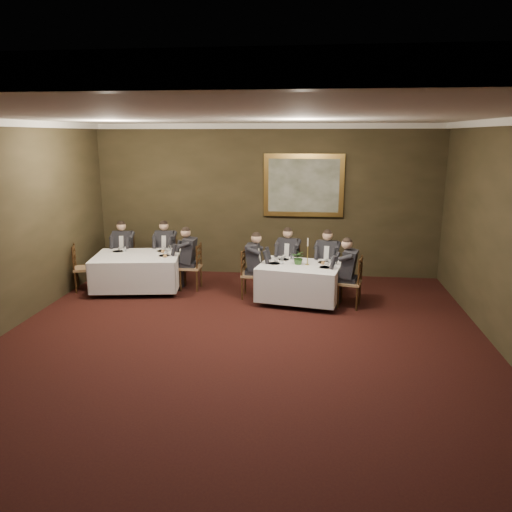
% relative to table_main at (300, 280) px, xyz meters
% --- Properties ---
extents(ground, '(10.00, 10.00, 0.00)m').
position_rel_table_main_xyz_m(ground, '(-0.87, -2.98, -0.45)').
color(ground, black).
rests_on(ground, ground).
extents(ceiling, '(8.00, 10.00, 0.10)m').
position_rel_table_main_xyz_m(ceiling, '(-0.87, -2.98, 3.05)').
color(ceiling, silver).
rests_on(ceiling, back_wall).
extents(back_wall, '(8.00, 0.10, 3.50)m').
position_rel_table_main_xyz_m(back_wall, '(-0.87, 2.02, 1.30)').
color(back_wall, '#2D2816').
rests_on(back_wall, ground).
extents(crown_molding, '(8.00, 10.00, 0.12)m').
position_rel_table_main_xyz_m(crown_molding, '(-0.87, -2.98, 2.99)').
color(crown_molding, white).
rests_on(crown_molding, back_wall).
extents(table_main, '(1.76, 1.46, 0.67)m').
position_rel_table_main_xyz_m(table_main, '(0.00, 0.00, 0.00)').
color(table_main, black).
rests_on(table_main, ground).
extents(table_second, '(1.98, 1.63, 0.67)m').
position_rel_table_main_xyz_m(table_second, '(-3.47, 0.41, 0.00)').
color(table_second, black).
rests_on(table_second, ground).
extents(chair_main_backleft, '(0.52, 0.50, 1.00)m').
position_rel_table_main_xyz_m(chair_main_backleft, '(-0.27, 0.87, -0.17)').
color(chair_main_backleft, '#99754D').
rests_on(chair_main_backleft, ground).
extents(diner_main_backleft, '(0.49, 0.55, 1.35)m').
position_rel_table_main_xyz_m(diner_main_backleft, '(-0.27, 0.86, 0.06)').
color(diner_main_backleft, black).
rests_on(diner_main_backleft, chair_main_backleft).
extents(chair_main_backright, '(0.52, 0.50, 1.00)m').
position_rel_table_main_xyz_m(chair_main_backright, '(0.56, 0.72, -0.17)').
color(chair_main_backright, '#99754D').
rests_on(chair_main_backright, ground).
extents(diner_main_backright, '(0.49, 0.55, 1.35)m').
position_rel_table_main_xyz_m(diner_main_backright, '(0.56, 0.71, 0.06)').
color(diner_main_backright, black).
rests_on(diner_main_backright, chair_main_backright).
extents(chair_main_endleft, '(0.43, 0.45, 1.00)m').
position_rel_table_main_xyz_m(chair_main_endleft, '(-0.98, 0.18, -0.17)').
color(chair_main_endleft, '#99754D').
rests_on(chair_main_endleft, ground).
extents(diner_main_endleft, '(0.49, 0.43, 1.35)m').
position_rel_table_main_xyz_m(diner_main_endleft, '(-0.96, 0.18, 0.06)').
color(diner_main_endleft, black).
rests_on(diner_main_endleft, chair_main_endleft).
extents(chair_main_endright, '(0.51, 0.52, 1.00)m').
position_rel_table_main_xyz_m(chair_main_endright, '(0.98, -0.18, -0.17)').
color(chair_main_endright, '#99754D').
rests_on(chair_main_endright, ground).
extents(diner_main_endright, '(0.56, 0.50, 1.35)m').
position_rel_table_main_xyz_m(diner_main_endright, '(0.96, -0.18, 0.06)').
color(diner_main_endright, black).
rests_on(diner_main_endright, chair_main_endright).
extents(chair_sec_backleft, '(0.47, 0.45, 1.00)m').
position_rel_table_main_xyz_m(chair_sec_backleft, '(-4.08, 1.25, -0.17)').
color(chair_sec_backleft, '#99754D').
rests_on(chair_sec_backleft, ground).
extents(diner_sec_backleft, '(0.44, 0.51, 1.35)m').
position_rel_table_main_xyz_m(diner_sec_backleft, '(-4.08, 1.24, 0.06)').
color(diner_sec_backleft, black).
rests_on(diner_sec_backleft, chair_sec_backleft).
extents(chair_sec_backright, '(0.45, 0.43, 1.00)m').
position_rel_table_main_xyz_m(chair_sec_backright, '(-3.13, 1.40, -0.17)').
color(chair_sec_backright, '#99754D').
rests_on(chair_sec_backright, ground).
extents(diner_sec_backright, '(0.43, 0.49, 1.35)m').
position_rel_table_main_xyz_m(diner_sec_backright, '(-3.13, 1.39, 0.06)').
color(diner_sec_backright, black).
rests_on(diner_sec_backright, chair_sec_backright).
extents(chair_sec_endright, '(0.43, 0.45, 1.00)m').
position_rel_table_main_xyz_m(chair_sec_endright, '(-2.34, 0.58, -0.17)').
color(chair_sec_endright, '#99754D').
rests_on(chair_sec_endright, ground).
extents(diner_sec_endright, '(0.48, 0.42, 1.35)m').
position_rel_table_main_xyz_m(diner_sec_endright, '(-2.35, 0.58, 0.06)').
color(diner_sec_endright, black).
rests_on(diner_sec_endright, chair_sec_endright).
extents(chair_sec_endleft, '(0.55, 0.56, 1.00)m').
position_rel_table_main_xyz_m(chair_sec_endleft, '(-4.59, 0.24, -0.17)').
color(chair_sec_endleft, '#99754D').
rests_on(chair_sec_endleft, ground).
extents(centerpiece, '(0.32, 0.29, 0.30)m').
position_rel_table_main_xyz_m(centerpiece, '(-0.02, 0.03, 0.47)').
color(centerpiece, '#2D5926').
rests_on(centerpiece, table_main).
extents(candlestick, '(0.08, 0.08, 0.55)m').
position_rel_table_main_xyz_m(candlestick, '(0.14, 0.02, 0.52)').
color(candlestick, gold).
rests_on(candlestick, table_main).
extents(place_setting_table_main, '(0.33, 0.31, 0.14)m').
position_rel_table_main_xyz_m(place_setting_table_main, '(-0.30, 0.43, 0.35)').
color(place_setting_table_main, white).
rests_on(place_setting_table_main, table_main).
extents(place_setting_table_second, '(0.33, 0.31, 0.14)m').
position_rel_table_main_xyz_m(place_setting_table_second, '(-3.95, 0.74, 0.35)').
color(place_setting_table_second, white).
rests_on(place_setting_table_second, table_second).
extents(painting, '(1.82, 0.09, 1.42)m').
position_rel_table_main_xyz_m(painting, '(0.00, 1.95, 1.68)').
color(painting, '#BE9145').
rests_on(painting, back_wall).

